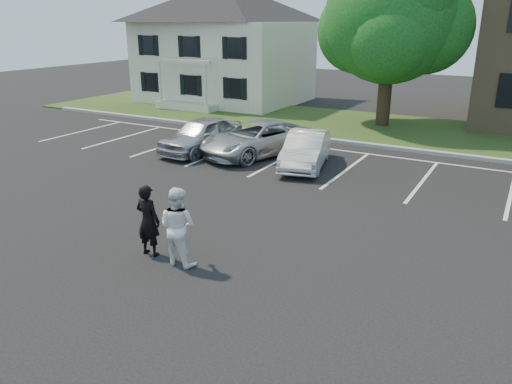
# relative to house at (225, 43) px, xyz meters

# --- Properties ---
(ground_plane) EXTENTS (90.00, 90.00, 0.00)m
(ground_plane) POSITION_rel_house_xyz_m (13.00, -19.97, -3.83)
(ground_plane) COLOR black
(ground_plane) RESTS_ON ground
(curb) EXTENTS (40.00, 0.30, 0.15)m
(curb) POSITION_rel_house_xyz_m (13.00, -7.97, -3.75)
(curb) COLOR gray
(curb) RESTS_ON ground
(grass_strip) EXTENTS (44.00, 8.00, 0.08)m
(grass_strip) POSITION_rel_house_xyz_m (13.00, -3.97, -3.79)
(grass_strip) COLOR #243D14
(grass_strip) RESTS_ON ground
(stall_lines) EXTENTS (34.00, 5.36, 0.01)m
(stall_lines) POSITION_rel_house_xyz_m (14.40, -11.02, -3.82)
(stall_lines) COLOR silver
(stall_lines) RESTS_ON ground
(house) EXTENTS (10.30, 9.22, 7.60)m
(house) POSITION_rel_house_xyz_m (0.00, 0.00, 0.00)
(house) COLOR beige
(house) RESTS_ON ground
(tree) EXTENTS (7.80, 7.20, 8.80)m
(tree) POSITION_rel_house_xyz_m (11.98, -3.17, 1.52)
(tree) COLOR black
(tree) RESTS_ON ground
(man_black_suit) EXTENTS (0.65, 0.43, 1.76)m
(man_black_suit) POSITION_rel_house_xyz_m (11.25, -21.09, -2.95)
(man_black_suit) COLOR black
(man_black_suit) RESTS_ON ground
(man_white_shirt) EXTENTS (0.91, 0.71, 1.86)m
(man_white_shirt) POSITION_rel_house_xyz_m (12.15, -21.12, -2.90)
(man_white_shirt) COLOR white
(man_white_shirt) RESTS_ON ground
(car_silver_west) EXTENTS (2.06, 4.41, 1.46)m
(car_silver_west) POSITION_rel_house_xyz_m (6.64, -12.35, -3.10)
(car_silver_west) COLOR #BABABF
(car_silver_west) RESTS_ON ground
(car_silver_minivan) EXTENTS (3.86, 5.54, 1.40)m
(car_silver_minivan) POSITION_rel_house_xyz_m (8.98, -11.71, -3.13)
(car_silver_minivan) COLOR #ADB0B5
(car_silver_minivan) RESTS_ON ground
(car_white_sedan) EXTENTS (2.35, 4.27, 1.33)m
(car_white_sedan) POSITION_rel_house_xyz_m (11.45, -12.28, -3.16)
(car_white_sedan) COLOR silver
(car_white_sedan) RESTS_ON ground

